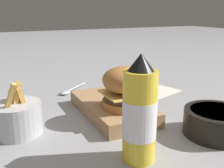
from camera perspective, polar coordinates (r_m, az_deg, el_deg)
ground_plane at (r=0.79m, az=1.07°, el=-4.76°), size 6.00×6.00×0.00m
serving_board at (r=0.73m, az=-0.00°, el=-5.17°), size 0.28×0.15×0.04m
burger at (r=0.66m, az=2.62°, el=-0.70°), size 0.11×0.11×0.11m
ketchup_bottle at (r=0.49m, az=6.00°, el=-6.50°), size 0.06×0.06×0.21m
fries_basket at (r=0.65m, az=-20.09°, el=-6.89°), size 0.12×0.12×0.13m
side_bowl at (r=0.65m, az=21.80°, el=-7.65°), size 0.15×0.15×0.06m
spoon at (r=0.93m, az=-9.53°, el=-1.52°), size 0.11×0.13×0.01m
ketchup_puddle at (r=0.93m, az=0.04°, el=-1.46°), size 0.07×0.07×0.00m
parchment_square at (r=0.95m, az=8.08°, el=-1.31°), size 0.21×0.21×0.00m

